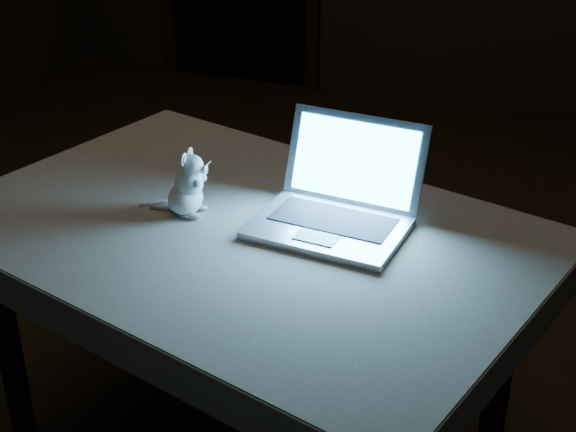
% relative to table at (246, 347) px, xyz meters
% --- Properties ---
extents(floor, '(5.00, 5.00, 0.00)m').
position_rel_table_xyz_m(floor, '(-0.26, 0.63, -0.37)').
color(floor, black).
rests_on(floor, ground).
extents(table, '(1.56, 1.23, 0.73)m').
position_rel_table_xyz_m(table, '(0.00, 0.00, 0.00)').
color(table, black).
rests_on(table, floor).
extents(tablecloth, '(1.54, 1.09, 0.10)m').
position_rel_table_xyz_m(tablecloth, '(-0.05, 0.04, 0.33)').
color(tablecloth, '#C0B29E').
rests_on(tablecloth, table).
extents(laptop, '(0.40, 0.36, 0.25)m').
position_rel_table_xyz_m(laptop, '(0.21, 0.05, 0.50)').
color(laptop, silver).
rests_on(laptop, tablecloth).
extents(plush_mouse, '(0.14, 0.14, 0.17)m').
position_rel_table_xyz_m(plush_mouse, '(-0.16, 0.01, 0.46)').
color(plush_mouse, white).
rests_on(plush_mouse, tablecloth).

